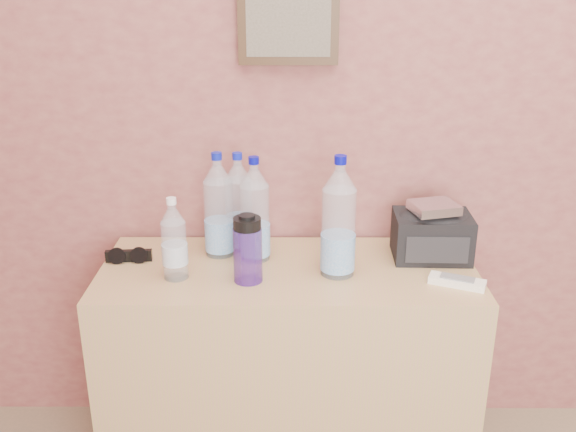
# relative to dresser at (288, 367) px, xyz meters

# --- Properties ---
(picture_frame) EXTENTS (0.30, 0.03, 0.25)m
(picture_frame) POSITION_rel_dresser_xyz_m (0.00, 0.23, 1.05)
(picture_frame) COLOR #382311
(picture_frame) RESTS_ON room_shell
(dresser) EXTENTS (1.13, 0.47, 0.71)m
(dresser) POSITION_rel_dresser_xyz_m (0.00, 0.00, 0.00)
(dresser) COLOR #A5794B
(dresser) RESTS_ON ground
(pet_large_a) EXTENTS (0.09, 0.09, 0.33)m
(pet_large_a) POSITION_rel_dresser_xyz_m (-0.21, 0.10, 0.50)
(pet_large_a) COLOR silver
(pet_large_a) RESTS_ON dresser
(pet_large_b) EXTENTS (0.09, 0.09, 0.32)m
(pet_large_b) POSITION_rel_dresser_xyz_m (-0.16, 0.15, 0.49)
(pet_large_b) COLOR white
(pet_large_b) RESTS_ON dresser
(pet_large_c) EXTENTS (0.09, 0.09, 0.33)m
(pet_large_c) POSITION_rel_dresser_xyz_m (-0.10, 0.07, 0.50)
(pet_large_c) COLOR silver
(pet_large_c) RESTS_ON dresser
(pet_large_d) EXTENTS (0.10, 0.10, 0.36)m
(pet_large_d) POSITION_rel_dresser_xyz_m (0.15, -0.04, 0.51)
(pet_large_d) COLOR white
(pet_large_d) RESTS_ON dresser
(pet_small) EXTENTS (0.07, 0.07, 0.25)m
(pet_small) POSITION_rel_dresser_xyz_m (-0.33, -0.07, 0.46)
(pet_small) COLOR silver
(pet_small) RESTS_ON dresser
(nalgene_bottle) EXTENTS (0.08, 0.08, 0.20)m
(nalgene_bottle) POSITION_rel_dresser_xyz_m (-0.11, -0.08, 0.45)
(nalgene_bottle) COLOR #451F81
(nalgene_bottle) RESTS_ON dresser
(sunglasses) EXTENTS (0.14, 0.06, 0.04)m
(sunglasses) POSITION_rel_dresser_xyz_m (-0.49, 0.04, 0.37)
(sunglasses) COLOR black
(sunglasses) RESTS_ON dresser
(ac_remote) EXTENTS (0.16, 0.11, 0.02)m
(ac_remote) POSITION_rel_dresser_xyz_m (0.48, -0.11, 0.36)
(ac_remote) COLOR white
(ac_remote) RESTS_ON dresser
(toiletry_bag) EXTENTS (0.24, 0.17, 0.16)m
(toiletry_bag) POSITION_rel_dresser_xyz_m (0.44, 0.08, 0.43)
(toiletry_bag) COLOR black
(toiletry_bag) RESTS_ON dresser
(foil_packet) EXTENTS (0.16, 0.14, 0.03)m
(foil_packet) POSITION_rel_dresser_xyz_m (0.44, 0.06, 0.52)
(foil_packet) COLOR silver
(foil_packet) RESTS_ON toiletry_bag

